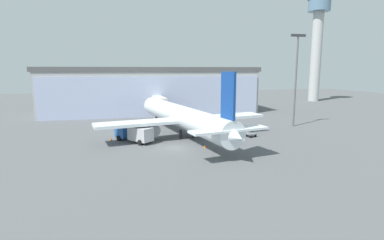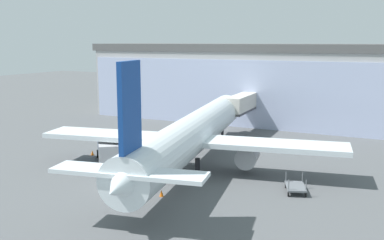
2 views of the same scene
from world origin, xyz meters
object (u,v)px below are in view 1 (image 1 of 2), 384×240
(safety_cone_nose, at_px, (205,146))
(jet_bridge, at_px, (159,102))
(control_tower, at_px, (317,38))
(apron_light_mast, at_px, (296,73))
(safety_cone_wingtip, at_px, (111,139))
(catering_truck, at_px, (135,133))
(airplane, at_px, (182,117))
(baggage_cart, at_px, (248,133))

(safety_cone_nose, bearing_deg, jet_bridge, 97.34)
(jet_bridge, relative_size, control_tower, 0.30)
(apron_light_mast, height_order, safety_cone_wingtip, apron_light_mast)
(catering_truck, xyz_separation_m, safety_cone_nose, (10.33, -6.29, -1.19))
(apron_light_mast, bearing_deg, jet_bridge, 149.01)
(control_tower, relative_size, apron_light_mast, 1.97)
(jet_bridge, xyz_separation_m, apron_light_mast, (26.95, -16.18, 7.19))
(safety_cone_nose, bearing_deg, catering_truck, 148.68)
(catering_truck, height_order, safety_cone_wingtip, catering_truck)
(airplane, xyz_separation_m, baggage_cart, (11.62, -2.88, -2.99))
(catering_truck, bearing_deg, safety_cone_nose, -161.42)
(catering_truck, distance_m, safety_cone_wingtip, 4.64)
(safety_cone_nose, bearing_deg, control_tower, 44.87)
(control_tower, relative_size, safety_cone_wingtip, 68.23)
(jet_bridge, xyz_separation_m, control_tower, (62.60, 29.03, 19.48))
(jet_bridge, relative_size, safety_cone_wingtip, 20.47)
(airplane, relative_size, safety_cone_wingtip, 71.27)
(airplane, relative_size, safety_cone_nose, 71.27)
(jet_bridge, relative_size, baggage_cart, 3.53)
(safety_cone_nose, bearing_deg, apron_light_mast, 29.91)
(baggage_cart, relative_size, safety_cone_nose, 5.80)
(catering_truck, distance_m, baggage_cart, 20.20)
(apron_light_mast, bearing_deg, baggage_cart, -152.00)
(jet_bridge, xyz_separation_m, safety_cone_wingtip, (-10.53, -21.17, -3.81))
(jet_bridge, distance_m, control_tower, 71.70)
(apron_light_mast, bearing_deg, control_tower, 51.74)
(apron_light_mast, distance_m, catering_truck, 35.58)
(catering_truck, height_order, safety_cone_nose, catering_truck)
(catering_truck, bearing_deg, control_tower, -93.02)
(safety_cone_nose, height_order, safety_cone_wingtip, same)
(catering_truck, bearing_deg, apron_light_mast, -118.24)
(apron_light_mast, distance_m, safety_cone_wingtip, 39.37)
(jet_bridge, relative_size, airplane, 0.29)
(jet_bridge, xyz_separation_m, airplane, (2.02, -20.38, -0.59))
(airplane, relative_size, baggage_cart, 12.29)
(apron_light_mast, xyz_separation_m, safety_cone_nose, (-23.14, -13.32, -11.00))
(airplane, distance_m, safety_cone_wingtip, 12.97)
(airplane, bearing_deg, control_tower, -62.51)
(control_tower, height_order, airplane, control_tower)
(baggage_cart, relative_size, safety_cone_wingtip, 5.80)
(jet_bridge, distance_m, baggage_cart, 27.20)
(safety_cone_nose, bearing_deg, safety_cone_wingtip, 149.82)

